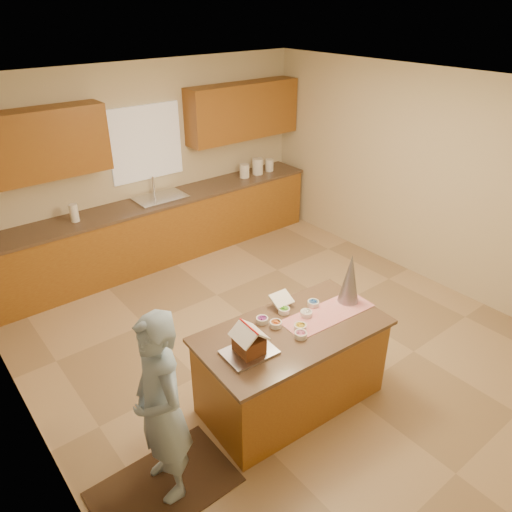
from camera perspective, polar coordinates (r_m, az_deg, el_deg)
name	(u,v)px	position (r m, az deg, el deg)	size (l,w,h in m)	color
floor	(274,338)	(5.58, 2.11, -9.54)	(5.50, 5.50, 0.00)	tan
ceiling	(279,89)	(4.47, 2.75, 18.97)	(5.50, 5.50, 0.00)	silver
wall_back	(147,164)	(7.04, -12.64, 10.50)	(5.50, 5.50, 0.00)	beige
wall_left	(13,322)	(3.93, -26.66, -6.96)	(5.50, 5.50, 0.00)	beige
wall_right	(424,178)	(6.67, 19.07, 8.65)	(5.50, 5.50, 0.00)	beige
stone_accent	(56,394)	(3.35, -22.41, -14.78)	(2.50, 2.50, 0.00)	gray
window_curtain	(146,143)	(6.93, -12.79, 12.80)	(1.05, 0.03, 1.00)	white
back_counter_base	(164,230)	(7.11, -10.77, 2.98)	(4.80, 0.60, 0.88)	#8D5B1D
back_counter_top	(161,200)	(6.93, -11.11, 6.42)	(4.85, 0.63, 0.04)	brown
upper_cabinet_left	(26,147)	(6.23, -25.35, 11.49)	(1.85, 0.35, 0.80)	#8C611E
upper_cabinet_right	(243,111)	(7.54, -1.52, 16.64)	(1.85, 0.35, 0.80)	#8C611E
sink	(161,201)	(6.93, -11.10, 6.34)	(0.70, 0.45, 0.12)	silver
faucet	(153,186)	(7.03, -11.94, 8.04)	(0.03, 0.03, 0.28)	silver
island_base	(291,368)	(4.59, 4.18, -12.93)	(1.64, 0.82, 0.80)	#8D5B1D
island_top	(293,331)	(4.33, 4.37, -8.76)	(1.71, 0.89, 0.04)	brown
table_runner	(328,314)	(4.54, 8.41, -6.69)	(0.91, 0.33, 0.01)	red
baking_tray	(249,352)	(4.04, -0.81, -11.23)	(0.42, 0.31, 0.02)	silver
cookbook	(281,299)	(4.56, 3.00, -5.04)	(0.20, 0.02, 0.16)	white
tinsel_tree	(350,279)	(4.62, 10.97, -2.63)	(0.20, 0.20, 0.50)	#BABBC7
rug	(164,487)	(4.30, -10.70, -25.06)	(1.08, 0.71, 0.01)	black
boy	(161,409)	(3.70, -11.14, -17.23)	(0.58, 0.38, 1.60)	#94B4D2
canister_a	(244,171)	(7.62, -1.37, 9.96)	(0.15, 0.15, 0.21)	white
canister_b	(258,166)	(7.77, 0.19, 10.48)	(0.17, 0.17, 0.25)	white
canister_c	(269,165)	(7.93, 1.58, 10.61)	(0.13, 0.13, 0.19)	white
paper_towel	(74,213)	(6.47, -20.56, 4.76)	(0.10, 0.10, 0.23)	white
gingerbread_house	(249,342)	(3.98, -0.82, -10.05)	(0.26, 0.27, 0.26)	brown
candy_bowls	(292,319)	(4.40, 4.23, -7.36)	(0.65, 0.48, 0.05)	orange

